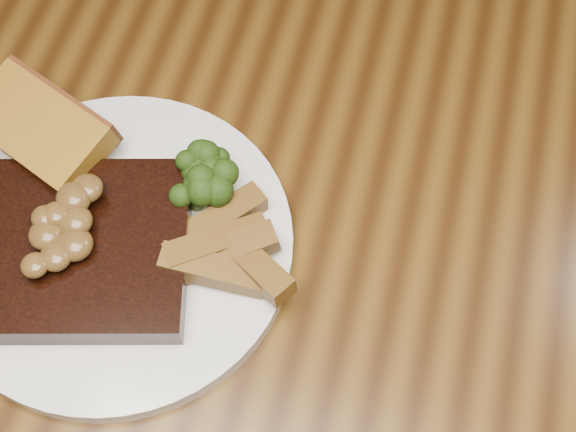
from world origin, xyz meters
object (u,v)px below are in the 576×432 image
object	(u,v)px
dining_table	(263,295)
garlic_bread	(45,143)
plate	(117,246)
steak	(62,249)
potato_wedges	(198,254)

from	to	relation	value
dining_table	garlic_bread	xyz separation A→B (m)	(-0.19, 0.04, 0.12)
garlic_bread	plate	bearing A→B (deg)	-15.42
plate	steak	distance (m)	0.04
garlic_bread	potato_wedges	distance (m)	0.17
dining_table	potato_wedges	world-z (taller)	potato_wedges
potato_wedges	plate	bearing A→B (deg)	-179.34
garlic_bread	potato_wedges	bearing A→B (deg)	-0.19
steak	potato_wedges	size ratio (longest dim) A/B	1.82
dining_table	plate	bearing A→B (deg)	-165.81
dining_table	garlic_bread	bearing A→B (deg)	168.49
plate	steak	world-z (taller)	steak
steak	dining_table	bearing A→B (deg)	4.82
plate	steak	xyz separation A→B (m)	(-0.03, -0.02, 0.02)
steak	potato_wedges	distance (m)	0.10
garlic_bread	steak	bearing A→B (deg)	-36.69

